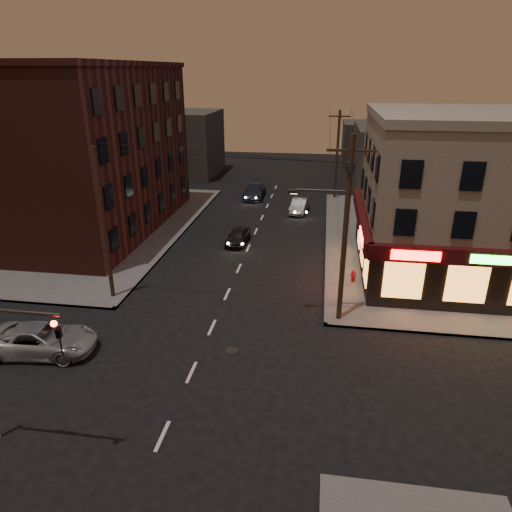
% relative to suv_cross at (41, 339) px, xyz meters
% --- Properties ---
extents(ground, '(120.00, 120.00, 0.00)m').
position_rel_suv_cross_xyz_m(ground, '(7.69, -0.49, -0.73)').
color(ground, black).
rests_on(ground, ground).
extents(sidewalk_ne, '(24.00, 28.00, 0.15)m').
position_rel_suv_cross_xyz_m(sidewalk_ne, '(25.69, 18.51, -0.66)').
color(sidewalk_ne, '#514F4C').
rests_on(sidewalk_ne, ground).
extents(sidewalk_nw, '(24.00, 28.00, 0.15)m').
position_rel_suv_cross_xyz_m(sidewalk_nw, '(-10.31, 18.51, -0.66)').
color(sidewalk_nw, '#514F4C').
rests_on(sidewalk_nw, ground).
extents(pizza_building, '(15.85, 12.85, 10.50)m').
position_rel_suv_cross_xyz_m(pizza_building, '(23.62, 12.94, 4.61)').
color(pizza_building, gray).
rests_on(pizza_building, sidewalk_ne).
extents(brick_apartment, '(12.00, 20.00, 13.00)m').
position_rel_suv_cross_xyz_m(brick_apartment, '(-6.81, 18.51, 5.92)').
color(brick_apartment, '#491F17').
rests_on(brick_apartment, sidewalk_nw).
extents(bg_building_ne_a, '(10.00, 12.00, 7.00)m').
position_rel_suv_cross_xyz_m(bg_building_ne_a, '(21.69, 37.51, 2.77)').
color(bg_building_ne_a, '#3F3D3A').
rests_on(bg_building_ne_a, ground).
extents(bg_building_nw, '(9.00, 10.00, 8.00)m').
position_rel_suv_cross_xyz_m(bg_building_nw, '(-5.31, 41.51, 3.27)').
color(bg_building_nw, '#3F3D3A').
rests_on(bg_building_nw, ground).
extents(bg_building_ne_b, '(8.00, 8.00, 6.00)m').
position_rel_suv_cross_xyz_m(bg_building_ne_b, '(19.69, 51.51, 2.27)').
color(bg_building_ne_b, '#3F3D3A').
rests_on(bg_building_ne_b, ground).
extents(utility_pole_main, '(4.20, 0.44, 10.00)m').
position_rel_suv_cross_xyz_m(utility_pole_main, '(14.37, 5.31, 5.03)').
color(utility_pole_main, '#382619').
rests_on(utility_pole_main, sidewalk_ne).
extents(utility_pole_far, '(0.26, 0.26, 9.00)m').
position_rel_suv_cross_xyz_m(utility_pole_far, '(14.49, 31.51, 3.92)').
color(utility_pole_far, '#382619').
rests_on(utility_pole_far, sidewalk_ne).
extents(utility_pole_west, '(0.24, 0.24, 9.00)m').
position_rel_suv_cross_xyz_m(utility_pole_west, '(0.89, 6.01, 3.92)').
color(utility_pole_west, '#382619').
rests_on(utility_pole_west, sidewalk_nw).
extents(suv_cross, '(5.50, 2.97, 1.47)m').
position_rel_suv_cross_xyz_m(suv_cross, '(0.00, 0.00, 0.00)').
color(suv_cross, '#94979C').
rests_on(suv_cross, ground).
extents(sedan_near, '(1.73, 3.78, 1.26)m').
position_rel_suv_cross_xyz_m(sedan_near, '(6.71, 16.41, -0.11)').
color(sedan_near, black).
rests_on(sedan_near, ground).
extents(sedan_mid, '(1.89, 4.19, 1.33)m').
position_rel_suv_cross_xyz_m(sedan_mid, '(11.03, 25.70, -0.07)').
color(sedan_mid, '#65615E').
rests_on(sedan_mid, ground).
extents(sedan_far, '(2.12, 5.11, 1.48)m').
position_rel_suv_cross_xyz_m(sedan_far, '(5.89, 30.56, 0.00)').
color(sedan_far, '#1C2538').
rests_on(sedan_far, ground).
extents(fire_hydrant, '(0.38, 0.38, 0.84)m').
position_rel_suv_cross_xyz_m(fire_hydrant, '(15.49, 10.21, -0.13)').
color(fire_hydrant, maroon).
rests_on(fire_hydrant, sidewalk_ne).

